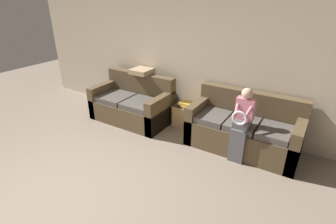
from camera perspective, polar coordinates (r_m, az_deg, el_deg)
The scene contains 8 objects.
ground_plane at distance 3.95m, azimuth -23.19°, elevation -18.55°, with size 14.00×14.00×0.00m, color gray.
wall_back at distance 5.46m, azimuth 2.27°, elevation 10.91°, with size 7.79×0.06×2.55m.
couch_main at distance 4.82m, azimuth 16.14°, elevation -3.76°, with size 1.90×0.86×0.99m.
couch_side at distance 5.74m, azimuth -7.68°, elevation 1.58°, with size 1.68×0.91×0.98m.
child_left_seated at distance 4.36m, azimuth 15.80°, elevation -2.06°, with size 0.30×0.38×1.23m.
side_shelf at distance 5.45m, azimuth 3.90°, elevation -0.77°, with size 0.49×0.39×0.45m.
book_stack at distance 5.35m, azimuth 3.96°, elevation 1.82°, with size 0.26×0.25×0.09m.
throw_pillow at distance 5.71m, azimuth -5.75°, elevation 8.86°, with size 0.42×0.42×0.10m.
Camera 1 is at (2.63, -1.42, 2.59)m, focal length 28.00 mm.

